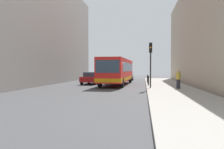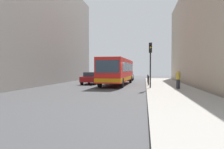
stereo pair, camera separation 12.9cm
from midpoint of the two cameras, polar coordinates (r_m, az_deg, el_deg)
name	(u,v)px [view 2 (the right image)]	position (r m, az deg, el deg)	size (l,w,h in m)	color
ground_plane	(114,88)	(20.54, 0.63, -3.69)	(80.00, 80.00, 0.00)	#424244
sidewalk	(170,88)	(20.46, 15.79, -3.55)	(4.40, 40.00, 0.15)	#9E9991
building_left	(28,27)	(28.73, -21.94, 11.98)	(7.00, 32.00, 14.29)	gray
building_right	(223,30)	(26.05, 28.50, 10.77)	(7.00, 32.00, 12.27)	#B2A38C
bus	(118,70)	(24.50, 1.70, 1.18)	(2.97, 11.11, 3.00)	red
car_beside_bus	(92,78)	(25.96, -5.38, -0.89)	(1.93, 4.43, 1.48)	maroon
car_behind_bus	(128,76)	(34.71, 4.51, -0.30)	(1.91, 4.42, 1.48)	navy
traffic_light	(150,56)	(19.16, 10.73, 4.91)	(0.28, 0.33, 4.10)	black
bollard_near	(149,81)	(22.22, 10.21, -1.71)	(0.11, 0.11, 0.95)	black
bollard_mid	(148,80)	(24.51, 10.10, -1.41)	(0.11, 0.11, 0.95)	black
bollard_far	(148,79)	(26.79, 10.01, -1.17)	(0.11, 0.11, 0.95)	black
bollard_farthest	(148,78)	(29.08, 9.93, -0.97)	(0.11, 0.11, 0.95)	black
pedestrian_near_signal	(178,79)	(18.88, 17.96, -1.26)	(0.38, 0.38, 1.65)	#26262D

